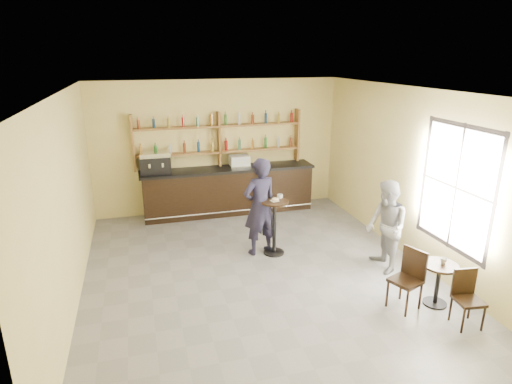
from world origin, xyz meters
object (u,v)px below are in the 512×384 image
object	(u,v)px
bar_counter	(229,190)
cafe_table	(437,284)
pastry_case	(239,161)
chair_south	(469,300)
patron_second	(386,227)
chair_west	(405,280)
espresso_machine	(156,163)
man_main	(260,207)
pedestal_table	(274,227)

from	to	relation	value
bar_counter	cafe_table	xyz separation A→B (m)	(2.25, -4.92, -0.22)
pastry_case	chair_south	size ratio (longest dim) A/B	0.57
pastry_case	patron_second	bearing A→B (deg)	-70.67
pastry_case	cafe_table	bearing A→B (deg)	-74.78
cafe_table	patron_second	xyz separation A→B (m)	(-0.18, 1.24, 0.49)
cafe_table	chair_west	bearing A→B (deg)	174.81
espresso_machine	patron_second	world-z (taller)	patron_second
bar_counter	chair_west	xyz separation A→B (m)	(1.70, -4.87, -0.09)
bar_counter	chair_south	distance (m)	5.98
pastry_case	man_main	xyz separation A→B (m)	(-0.18, -2.39, -0.32)
bar_counter	chair_south	size ratio (longest dim) A/B	5.01
pedestal_table	chair_south	world-z (taller)	pedestal_table
chair_south	chair_west	bearing A→B (deg)	140.00
pedestal_table	chair_west	size ratio (longest dim) A/B	1.15
pastry_case	patron_second	distance (m)	4.11
bar_counter	chair_west	distance (m)	5.15
espresso_machine	pastry_case	size ratio (longest dim) A/B	1.43
chair_west	chair_south	bearing A→B (deg)	21.64
pedestal_table	man_main	world-z (taller)	man_main
bar_counter	patron_second	bearing A→B (deg)	-60.66
cafe_table	pedestal_table	bearing A→B (deg)	128.03
chair_south	bar_counter	bearing A→B (deg)	119.90
espresso_machine	man_main	world-z (taller)	man_main
pedestal_table	man_main	xyz separation A→B (m)	(-0.26, 0.11, 0.41)
pedestal_table	cafe_table	bearing A→B (deg)	-51.97
bar_counter	cafe_table	world-z (taller)	bar_counter
espresso_machine	patron_second	bearing A→B (deg)	-39.41
bar_counter	chair_west	world-z (taller)	bar_counter
pedestal_table	patron_second	xyz separation A→B (m)	(1.70, -1.17, 0.29)
chair_west	chair_south	world-z (taller)	chair_west
pastry_case	cafe_table	xyz separation A→B (m)	(1.97, -4.92, -0.93)
cafe_table	chair_south	xyz separation A→B (m)	(0.05, -0.60, 0.07)
bar_counter	pedestal_table	world-z (taller)	bar_counter
chair_west	chair_south	distance (m)	0.89
pastry_case	pedestal_table	bearing A→B (deg)	-94.68
chair_west	bar_counter	bearing A→B (deg)	178.16
man_main	chair_south	xyz separation A→B (m)	(2.20, -3.12, -0.54)
man_main	espresso_machine	bearing A→B (deg)	-67.96
pastry_case	man_main	distance (m)	2.42
espresso_machine	chair_south	xyz separation A→B (m)	(3.99, -5.52, -0.96)
patron_second	man_main	bearing A→B (deg)	-115.88
pedestal_table	chair_west	xyz separation A→B (m)	(1.33, -2.36, -0.07)
cafe_table	pastry_case	bearing A→B (deg)	111.81
espresso_machine	chair_west	size ratio (longest dim) A/B	0.72
man_main	patron_second	xyz separation A→B (m)	(1.96, -1.28, -0.12)
pastry_case	chair_south	xyz separation A→B (m)	(2.02, -5.52, -0.86)
pedestal_table	chair_south	bearing A→B (deg)	-57.27
bar_counter	cafe_table	bearing A→B (deg)	-65.44
pedestal_table	man_main	size ratio (longest dim) A/B	0.57
chair_west	chair_south	size ratio (longest dim) A/B	1.13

